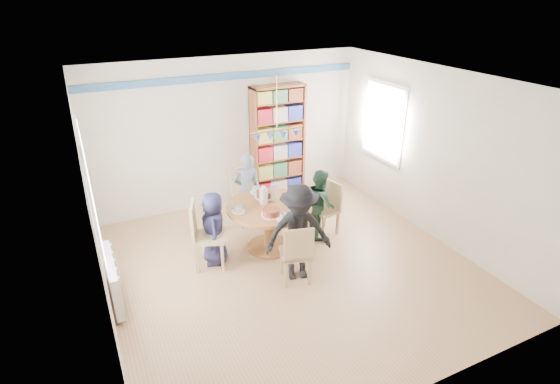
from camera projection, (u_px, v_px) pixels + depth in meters
ground at (292, 267)px, 6.43m from camera, size 5.00×5.00×0.00m
room_shell at (250, 146)px, 6.33m from camera, size 5.00×5.00×5.00m
radiator at (113, 279)px, 5.58m from camera, size 0.12×1.00×0.60m
dining_table at (269, 216)px, 6.67m from camera, size 1.30×1.30×0.75m
chair_left at (203, 232)px, 6.24m from camera, size 0.58×0.58×1.02m
chair_right at (328, 205)px, 7.15m from camera, size 0.46×0.46×0.89m
chair_far at (245, 192)px, 7.53m from camera, size 0.45×0.45×0.95m
chair_near at (297, 252)px, 5.88m from camera, size 0.49×0.49×0.91m
person_left at (214, 229)px, 6.32m from camera, size 0.47×0.62×1.13m
person_right at (320, 203)px, 7.03m from camera, size 0.55×0.64×1.15m
person_far at (247, 190)px, 7.32m from camera, size 0.52×0.39×1.29m
person_near at (298, 233)px, 5.92m from camera, size 1.02×0.74×1.42m
bookshelf at (278, 143)px, 8.23m from camera, size 1.03×0.31×2.16m
tableware at (267, 201)px, 6.57m from camera, size 1.20×1.20×0.31m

